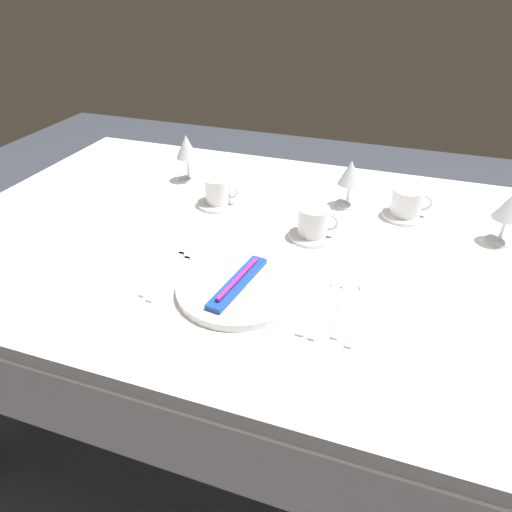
{
  "coord_description": "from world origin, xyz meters",
  "views": [
    {
      "loc": [
        0.28,
        -1.01,
        1.36
      ],
      "look_at": [
        -0.02,
        -0.12,
        0.76
      ],
      "focal_mm": 33.12,
      "sensor_mm": 36.0,
      "label": 1
    }
  ],
  "objects": [
    {
      "name": "coffee_cup_far",
      "position": [
        -0.23,
        0.13,
        0.79
      ],
      "size": [
        0.1,
        0.08,
        0.07
      ],
      "color": "white",
      "rests_on": "saucer_far"
    },
    {
      "name": "wine_glass_centre",
      "position": [
        0.13,
        0.25,
        0.83
      ],
      "size": [
        0.07,
        0.07,
        0.14
      ],
      "color": "silver",
      "rests_on": "dining_table"
    },
    {
      "name": "dining_table",
      "position": [
        0.0,
        0.0,
        0.66
      ],
      "size": [
        1.8,
        1.11,
        0.74
      ],
      "color": "white",
      "rests_on": "ground"
    },
    {
      "name": "ground_plane",
      "position": [
        0.0,
        0.0,
        0.0
      ],
      "size": [
        6.0,
        6.0,
        0.0
      ],
      "primitive_type": "plane",
      "color": "#383D47"
    },
    {
      "name": "dinner_plate",
      "position": [
        -0.02,
        -0.24,
        0.75
      ],
      "size": [
        0.27,
        0.27,
        0.02
      ],
      "primitive_type": "cylinder",
      "color": "white",
      "rests_on": "dining_table"
    },
    {
      "name": "fork_outer",
      "position": [
        -0.19,
        -0.22,
        0.74
      ],
      "size": [
        0.02,
        0.22,
        0.0
      ],
      "color": "beige",
      "rests_on": "dining_table"
    },
    {
      "name": "toothbrush_package",
      "position": [
        -0.02,
        -0.24,
        0.77
      ],
      "size": [
        0.07,
        0.21,
        0.02
      ],
      "color": "blue",
      "rests_on": "dinner_plate"
    },
    {
      "name": "saucer_far",
      "position": [
        -0.23,
        0.13,
        0.74
      ],
      "size": [
        0.12,
        0.12,
        0.01
      ],
      "primitive_type": "cylinder",
      "color": "white",
      "rests_on": "dining_table"
    },
    {
      "name": "wine_glass_left",
      "position": [
        -0.39,
        0.27,
        0.84
      ],
      "size": [
        0.07,
        0.07,
        0.15
      ],
      "color": "silver",
      "rests_on": "dining_table"
    },
    {
      "name": "dinner_knife",
      "position": [
        0.14,
        -0.23,
        0.74
      ],
      "size": [
        0.02,
        0.24,
        0.0
      ],
      "color": "beige",
      "rests_on": "dining_table"
    },
    {
      "name": "wine_glass_right",
      "position": [
        0.53,
        0.17,
        0.83
      ],
      "size": [
        0.07,
        0.07,
        0.13
      ],
      "color": "silver",
      "rests_on": "dining_table"
    },
    {
      "name": "saucer_left",
      "position": [
        0.07,
        0.04,
        0.74
      ],
      "size": [
        0.12,
        0.12,
        0.01
      ],
      "primitive_type": "cylinder",
      "color": "white",
      "rests_on": "dining_table"
    },
    {
      "name": "saucer_right",
      "position": [
        0.29,
        0.24,
        0.74
      ],
      "size": [
        0.13,
        0.13,
        0.01
      ],
      "primitive_type": "cylinder",
      "color": "white",
      "rests_on": "dining_table"
    },
    {
      "name": "spoon_tea",
      "position": [
        0.23,
        -0.2,
        0.74
      ],
      "size": [
        0.03,
        0.23,
        0.01
      ],
      "color": "beige",
      "rests_on": "dining_table"
    },
    {
      "name": "spoon_dessert",
      "position": [
        0.2,
        -0.2,
        0.74
      ],
      "size": [
        0.03,
        0.21,
        0.01
      ],
      "color": "beige",
      "rests_on": "dining_table"
    },
    {
      "name": "coffee_cup_left",
      "position": [
        0.08,
        0.04,
        0.79
      ],
      "size": [
        0.11,
        0.08,
        0.07
      ],
      "color": "white",
      "rests_on": "saucer_left"
    },
    {
      "name": "fork_inner",
      "position": [
        -0.21,
        -0.21,
        0.74
      ],
      "size": [
        0.03,
        0.22,
        0.0
      ],
      "color": "beige",
      "rests_on": "dining_table"
    },
    {
      "name": "coffee_cup_right",
      "position": [
        0.29,
        0.24,
        0.79
      ],
      "size": [
        0.11,
        0.09,
        0.07
      ],
      "color": "white",
      "rests_on": "saucer_right"
    },
    {
      "name": "spoon_soup",
      "position": [
        0.17,
        -0.21,
        0.74
      ],
      "size": [
        0.03,
        0.22,
        0.01
      ],
      "color": "beige",
      "rests_on": "dining_table"
    }
  ]
}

